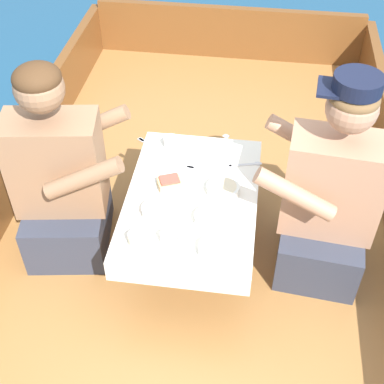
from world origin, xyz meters
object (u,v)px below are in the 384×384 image
Objects in this scene: person_port at (61,181)px; person_starboard at (328,201)px; sandwich at (170,183)px; coffee_cup_starboard at (169,238)px; tin_can at (136,238)px; coffee_cup_port at (172,142)px.

person_starboard is at bearing -7.34° from person_port.
person_starboard is at bearing -1.97° from sandwich.
person_port is 0.60m from coffee_cup_starboard.
person_port is 0.49m from sandwich.
sandwich is (-0.69, 0.02, -0.00)m from person_starboard.
person_starboard is 0.83m from tin_can.
person_starboard reaches higher than tin_can.
coffee_cup_starboard is at bearing 7.83° from tin_can.
sandwich is 1.40× the size of coffee_cup_starboard.
person_starboard reaches higher than coffee_cup_port.
tin_can is at bearing -93.21° from coffee_cup_port.
person_starboard reaches higher than sandwich.
person_port reaches higher than tin_can.
person_starboard is 15.05× the size of tin_can.
tin_can is at bearing -44.26° from person_port.
tin_can is (0.40, -0.29, -0.00)m from person_port.
coffee_cup_starboard is 0.13m from tin_can.
person_port is 0.97× the size of person_starboard.
person_starboard reaches higher than coffee_cup_starboard.
person_port is 9.61× the size of coffee_cup_port.
sandwich is (0.48, 0.05, 0.00)m from person_port.
person_port is at bearing 6.80° from person_starboard.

